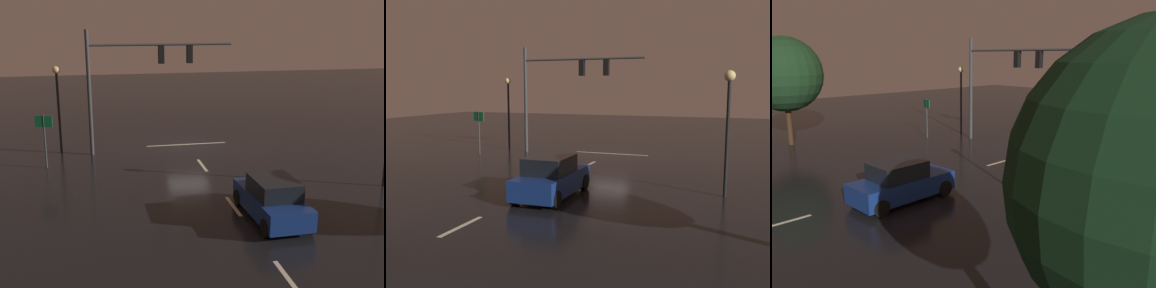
# 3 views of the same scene
# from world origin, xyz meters

# --- Properties ---
(ground_plane) EXTENTS (80.00, 80.00, 0.00)m
(ground_plane) POSITION_xyz_m (0.00, 0.00, 0.00)
(ground_plane) COLOR black
(traffic_signal_assembly) EXTENTS (8.33, 0.47, 7.09)m
(traffic_signal_assembly) POSITION_xyz_m (3.19, 0.64, 4.85)
(traffic_signal_assembly) COLOR #383A3D
(traffic_signal_assembly) RESTS_ON ground_plane
(lane_dash_far) EXTENTS (0.16, 2.20, 0.01)m
(lane_dash_far) POSITION_xyz_m (0.00, 4.00, 0.00)
(lane_dash_far) COLOR beige
(lane_dash_far) RESTS_ON ground_plane
(lane_dash_mid) EXTENTS (0.16, 2.20, 0.01)m
(lane_dash_mid) POSITION_xyz_m (0.00, 10.00, 0.00)
(lane_dash_mid) COLOR beige
(lane_dash_mid) RESTS_ON ground_plane
(lane_dash_near) EXTENTS (0.16, 2.20, 0.01)m
(lane_dash_near) POSITION_xyz_m (0.00, 16.00, 0.00)
(lane_dash_near) COLOR beige
(lane_dash_near) RESTS_ON ground_plane
(stop_bar) EXTENTS (5.00, 0.16, 0.01)m
(stop_bar) POSITION_xyz_m (0.00, -0.55, 0.00)
(stop_bar) COLOR beige
(stop_bar) RESTS_ON ground_plane
(car_approaching) EXTENTS (2.00, 4.41, 1.70)m
(car_approaching) POSITION_xyz_m (-1.12, 11.52, 0.80)
(car_approaching) COLOR navy
(car_approaching) RESTS_ON ground_plane
(street_lamp_left_kerb) EXTENTS (0.44, 0.44, 5.09)m
(street_lamp_left_kerb) POSITION_xyz_m (-7.68, 8.93, 3.56)
(street_lamp_left_kerb) COLOR black
(street_lamp_left_kerb) RESTS_ON ground_plane
(street_lamp_right_kerb) EXTENTS (0.44, 0.44, 5.10)m
(street_lamp_right_kerb) POSITION_xyz_m (7.56, -0.05, 3.57)
(street_lamp_right_kerb) COLOR black
(street_lamp_right_kerb) RESTS_ON ground_plane
(route_sign) EXTENTS (0.89, 0.26, 2.86)m
(route_sign) POSITION_xyz_m (8.17, 2.80, 2.06)
(route_sign) COLOR #383A3D
(route_sign) RESTS_ON ground_plane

